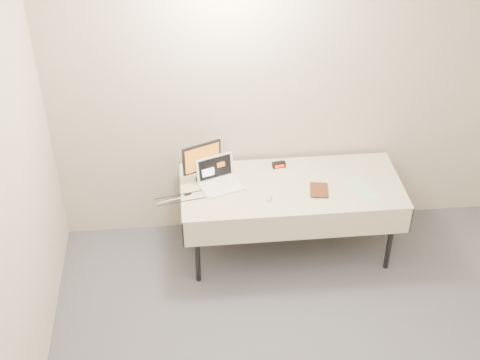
{
  "coord_description": "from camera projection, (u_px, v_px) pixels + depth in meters",
  "views": [
    {
      "loc": [
        -0.87,
        -2.39,
        4.07
      ],
      "look_at": [
        -0.44,
        1.99,
        0.86
      ],
      "focal_mm": 50.0,
      "sensor_mm": 36.0,
      "label": 1
    }
  ],
  "objects": [
    {
      "name": "clicker",
      "position": [
        269.0,
        197.0,
        5.44
      ],
      "size": [
        0.07,
        0.11,
        0.02
      ],
      "primitive_type": "ellipsoid",
      "rotation": [
        0.0,
        0.0,
        -0.29
      ],
      "color": "silver",
      "rests_on": "table"
    },
    {
      "name": "monitor",
      "position": [
        202.0,
        159.0,
        5.54
      ],
      "size": [
        0.33,
        0.16,
        0.35
      ],
      "rotation": [
        0.0,
        0.0,
        0.39
      ],
      "color": "black",
      "rests_on": "table"
    },
    {
      "name": "usb_dongle",
      "position": [
        188.0,
        194.0,
        5.49
      ],
      "size": [
        0.06,
        0.04,
        0.01
      ],
      "primitive_type": "cube",
      "rotation": [
        0.0,
        0.0,
        0.36
      ],
      "color": "black",
      "rests_on": "table"
    },
    {
      "name": "alarm_clock",
      "position": [
        279.0,
        165.0,
        5.8
      ],
      "size": [
        0.12,
        0.06,
        0.05
      ],
      "rotation": [
        0.0,
        0.0,
        0.13
      ],
      "color": "black",
      "rests_on": "table"
    },
    {
      "name": "paper_form",
      "position": [
        361.0,
        189.0,
        5.56
      ],
      "size": [
        0.24,
        0.34,
        0.0
      ],
      "primitive_type": "cube",
      "rotation": [
        0.0,
        0.0,
        0.41
      ],
      "color": "#B7E1B3",
      "rests_on": "table"
    },
    {
      "name": "back_wall",
      "position": [
        286.0,
        94.0,
        5.61
      ],
      "size": [
        4.0,
        0.1,
        2.7
      ],
      "primitive_type": "cube",
      "color": "beige",
      "rests_on": "ground"
    },
    {
      "name": "laptop",
      "position": [
        219.0,
        179.0,
        5.58
      ],
      "size": [
        0.4,
        0.36,
        0.23
      ],
      "rotation": [
        0.0,
        0.0,
        0.35
      ],
      "color": "white",
      "rests_on": "table"
    },
    {
      "name": "table",
      "position": [
        291.0,
        191.0,
        5.64
      ],
      "size": [
        1.86,
        0.81,
        0.74
      ],
      "color": "black",
      "rests_on": "ground"
    },
    {
      "name": "book",
      "position": [
        311.0,
        181.0,
        5.48
      ],
      "size": [
        0.15,
        0.04,
        0.2
      ],
      "primitive_type": "imported",
      "rotation": [
        0.0,
        0.0,
        -0.16
      ],
      "color": "brown",
      "rests_on": "table"
    }
  ]
}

